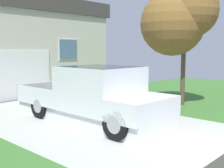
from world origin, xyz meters
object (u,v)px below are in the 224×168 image
(person_with_hat, at_px, (112,87))
(handbag, at_px, (116,111))
(front_yard_tree, at_px, (180,18))
(pickup_truck, at_px, (98,98))

(person_with_hat, distance_m, handbag, 0.83)
(handbag, height_order, front_yard_tree, front_yard_tree)
(handbag, xyz_separation_m, front_yard_tree, (2.98, -0.66, 3.29))
(handbag, bearing_deg, person_with_hat, 62.63)
(pickup_truck, relative_size, person_with_hat, 3.35)
(pickup_truck, height_order, person_with_hat, pickup_truck)
(handbag, distance_m, front_yard_tree, 4.48)
(handbag, bearing_deg, front_yard_tree, -12.47)
(person_with_hat, xyz_separation_m, handbag, (-0.14, -0.27, -0.77))
(person_with_hat, height_order, handbag, person_with_hat)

